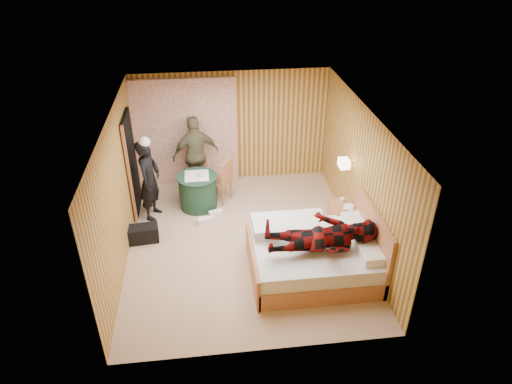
{
  "coord_description": "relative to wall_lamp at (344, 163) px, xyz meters",
  "views": [
    {
      "loc": [
        -0.59,
        -6.78,
        5.18
      ],
      "look_at": [
        0.23,
        0.04,
        1.05
      ],
      "focal_mm": 32.0,
      "sensor_mm": 36.0,
      "label": 1
    }
  ],
  "objects": [
    {
      "name": "ceiling",
      "position": [
        -1.92,
        -0.45,
        1.2
      ],
      "size": [
        4.2,
        5.0,
        0.01
      ],
      "primitive_type": "cube",
      "color": "white",
      "rests_on": "wall_back"
    },
    {
      "name": "wall_left",
      "position": [
        -4.02,
        -0.45,
        -0.05
      ],
      "size": [
        0.02,
        5.0,
        2.5
      ],
      "primitive_type": "cube",
      "color": "tan",
      "rests_on": "floor"
    },
    {
      "name": "sneaker_right",
      "position": [
        -2.61,
        0.24,
        -1.23
      ],
      "size": [
        0.31,
        0.15,
        0.13
      ],
      "primitive_type": "cube",
      "rotation": [
        0.0,
        0.0,
        0.1
      ],
      "color": "white",
      "rests_on": "floor"
    },
    {
      "name": "cup_nightstand",
      "position": [
        -0.04,
        -0.22,
        -0.66
      ],
      "size": [
        0.11,
        0.11,
        0.09
      ],
      "primitive_type": "imported",
      "rotation": [
        0.0,
        0.0,
        -0.07
      ],
      "color": "white",
      "rests_on": "nightstand"
    },
    {
      "name": "wall_lamp",
      "position": [
        0.0,
        0.0,
        0.0
      ],
      "size": [
        0.26,
        0.24,
        0.16
      ],
      "color": "gold",
      "rests_on": "wall_right"
    },
    {
      "name": "duffel_bag",
      "position": [
        -3.77,
        -0.18,
        -1.14
      ],
      "size": [
        0.58,
        0.35,
        0.32
      ],
      "primitive_type": "cube",
      "rotation": [
        0.0,
        0.0,
        0.09
      ],
      "color": "black",
      "rests_on": "floor"
    },
    {
      "name": "cup_table",
      "position": [
        -2.64,
        0.85,
        -0.52
      ],
      "size": [
        0.14,
        0.14,
        0.1
      ],
      "primitive_type": "imported",
      "rotation": [
        0.0,
        0.0,
        0.18
      ],
      "color": "white",
      "rests_on": "round_table"
    },
    {
      "name": "wall_right",
      "position": [
        0.18,
        -0.45,
        -0.05
      ],
      "size": [
        0.02,
        5.0,
        2.5
      ],
      "primitive_type": "cube",
      "color": "tan",
      "rests_on": "floor"
    },
    {
      "name": "round_table",
      "position": [
        -2.74,
        0.9,
        -0.93
      ],
      "size": [
        0.82,
        0.82,
        0.73
      ],
      "color": "#214830",
      "rests_on": "floor"
    },
    {
      "name": "nightstand",
      "position": [
        -0.04,
        -0.35,
        -0.99
      ],
      "size": [
        0.45,
        0.61,
        0.59
      ],
      "color": "#C77B51",
      "rests_on": "floor"
    },
    {
      "name": "man_at_table",
      "position": [
        -2.74,
        1.59,
        -0.44
      ],
      "size": [
        1.09,
        0.69,
        1.72
      ],
      "primitive_type": "imported",
      "rotation": [
        0.0,
        0.0,
        3.42
      ],
      "color": "#646143",
      "rests_on": "floor"
    },
    {
      "name": "chair_far",
      "position": [
        -2.73,
        1.56,
        -0.76
      ],
      "size": [
        0.45,
        0.45,
        0.93
      ],
      "rotation": [
        0.0,
        0.0,
        -0.09
      ],
      "color": "#C77B51",
      "rests_on": "floor"
    },
    {
      "name": "wall_back",
      "position": [
        -1.92,
        2.05,
        -0.05
      ],
      "size": [
        4.2,
        0.02,
        2.5
      ],
      "primitive_type": "cube",
      "color": "tan",
      "rests_on": "floor"
    },
    {
      "name": "chair_near",
      "position": [
        -2.21,
        1.05,
        -0.74
      ],
      "size": [
        0.61,
        0.61,
        0.97
      ],
      "rotation": [
        0.0,
        0.0,
        -2.16
      ],
      "color": "#C77B51",
      "rests_on": "floor"
    },
    {
      "name": "book_upper",
      "position": [
        -0.04,
        -0.4,
        -0.68
      ],
      "size": [
        0.26,
        0.28,
        0.02
      ],
      "primitive_type": "imported",
      "rotation": [
        0.0,
        0.0,
        -0.54
      ],
      "color": "white",
      "rests_on": "nightstand"
    },
    {
      "name": "bed",
      "position": [
        -0.8,
        -1.37,
        -0.97
      ],
      "size": [
        2.12,
        1.67,
        1.15
      ],
      "color": "#C77B51",
      "rests_on": "floor"
    },
    {
      "name": "curtain",
      "position": [
        -2.92,
        1.98,
        -0.1
      ],
      "size": [
        2.2,
        0.08,
        2.4
      ],
      "primitive_type": "cube",
      "color": "white",
      "rests_on": "floor"
    },
    {
      "name": "sneaker_left",
      "position": [
        -2.4,
        0.48,
        -1.24
      ],
      "size": [
        0.29,
        0.18,
        0.12
      ],
      "primitive_type": "cube",
      "rotation": [
        0.0,
        0.0,
        0.26
      ],
      "color": "white",
      "rests_on": "floor"
    },
    {
      "name": "woman_standing",
      "position": [
        -3.64,
        0.65,
        -0.47
      ],
      "size": [
        0.56,
        0.69,
        1.66
      ],
      "primitive_type": "imported",
      "rotation": [
        0.0,
        0.0,
        1.27
      ],
      "color": "black",
      "rests_on": "floor"
    },
    {
      "name": "doorway",
      "position": [
        -3.98,
        0.95,
        -0.28
      ],
      "size": [
        0.06,
        0.9,
        2.05
      ],
      "primitive_type": "cube",
      "color": "black",
      "rests_on": "floor"
    },
    {
      "name": "man_on_bed",
      "position": [
        -0.77,
        -1.6,
        -0.3
      ],
      "size": [
        0.86,
        0.67,
        1.77
      ],
      "primitive_type": "imported",
      "rotation": [
        0.0,
        1.57,
        0.0
      ],
      "color": "#650909",
      "rests_on": "bed"
    },
    {
      "name": "floor",
      "position": [
        -1.92,
        -0.45,
        -1.3
      ],
      "size": [
        4.2,
        5.0,
        0.01
      ],
      "primitive_type": "cube",
      "color": "tan",
      "rests_on": "ground"
    },
    {
      "name": "book_lower",
      "position": [
        -0.04,
        -0.4,
        -0.7
      ],
      "size": [
        0.19,
        0.24,
        0.02
      ],
      "primitive_type": "imported",
      "rotation": [
        0.0,
        0.0,
        -0.11
      ],
      "color": "white",
      "rests_on": "nightstand"
    }
  ]
}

